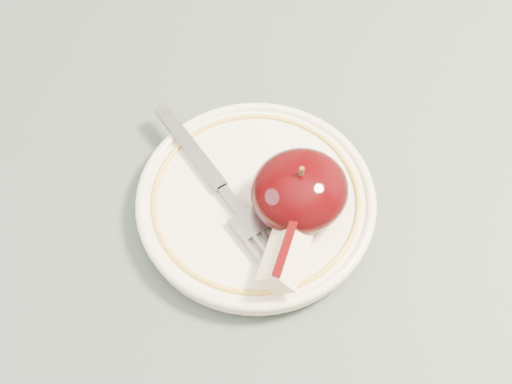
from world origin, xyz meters
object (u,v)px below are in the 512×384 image
fork (223,189)px  plate (256,201)px  table (179,313)px  apple_half (300,191)px

fork → plate: bearing=-136.9°
table → fork: fork is taller
fork → table: bearing=111.3°
table → plate: plate is taller
plate → apple_half: apple_half is taller
plate → fork: (-0.02, 0.02, 0.01)m
plate → fork: bearing=135.6°
apple_half → fork: (-0.04, 0.04, -0.02)m
table → apple_half: size_ratio=11.58×
apple_half → plate: bearing=135.6°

